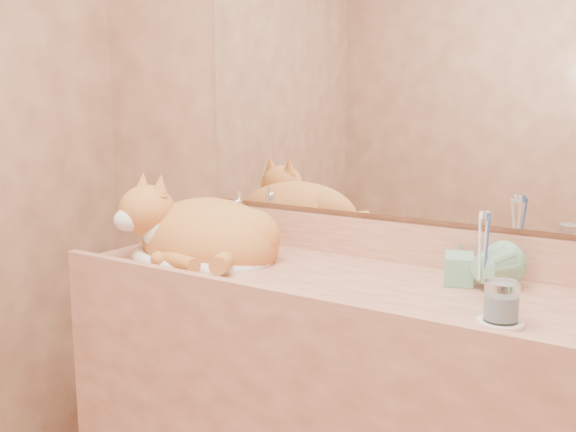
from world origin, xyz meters
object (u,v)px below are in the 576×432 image
Objects in this scene: sink_basin at (202,235)px; soap_dispenser at (460,257)px; vanity_counter at (344,426)px; water_glass at (501,301)px; toothbrush_cup at (482,272)px; cat at (199,231)px.

soap_dispenser is (0.77, 0.11, 0.01)m from sink_basin.
vanity_counter is at bearing 12.41° from sink_basin.
toothbrush_cup is at bearing 116.16° from water_glass.
sink_basin is 5.33× the size of water_glass.
sink_basin is at bearing 172.93° from water_glass.
cat is (-0.01, -0.00, 0.01)m from sink_basin.
cat is 0.78m from soap_dispenser.
vanity_counter is 3.47× the size of sink_basin.
cat reaches higher than toothbrush_cup.
cat is at bearing 173.22° from water_glass.
vanity_counter is at bearing 163.04° from water_glass.
soap_dispenser is 0.07m from toothbrush_cup.
vanity_counter is 0.59m from soap_dispenser.
water_glass is at bearing -63.84° from toothbrush_cup.
toothbrush_cup is (0.84, 0.10, -0.03)m from cat.
toothbrush_cup is 1.38× the size of water_glass.
vanity_counter is 0.59m from toothbrush_cup.
vanity_counter is 13.42× the size of toothbrush_cup.
toothbrush_cup is at bearing -27.03° from soap_dispenser.
soap_dispenser is at bearing 171.81° from toothbrush_cup.
water_glass is (0.45, -0.14, 0.48)m from vanity_counter.
vanity_counter is 3.36× the size of cat.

